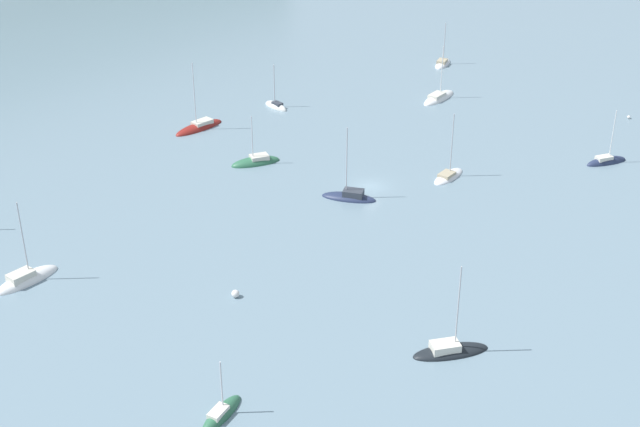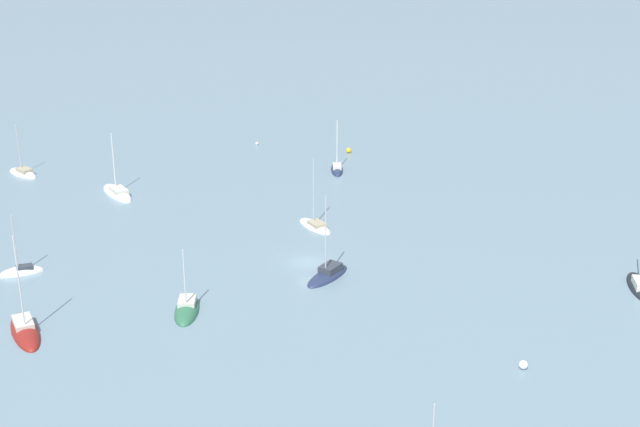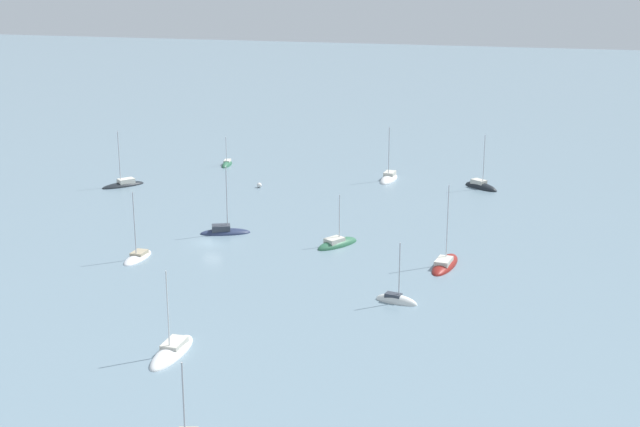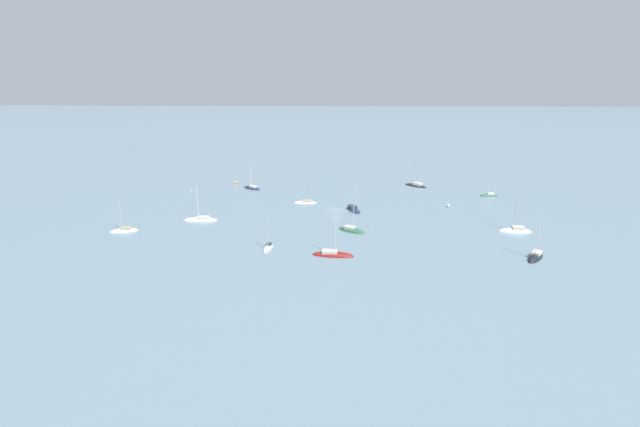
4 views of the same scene
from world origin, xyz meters
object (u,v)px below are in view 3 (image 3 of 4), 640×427
(sailboat_6, at_px, (481,187))
(sailboat_1, at_px, (445,265))
(sailboat_5, at_px, (138,258))
(sailboat_7, at_px, (389,179))
(sailboat_3, at_px, (396,302))
(sailboat_9, at_px, (225,232))
(sailboat_8, at_px, (227,165))
(mooring_buoy_2, at_px, (259,185))
(sailboat_2, at_px, (172,353))
(sailboat_11, at_px, (123,185))
(sailboat_0, at_px, (337,245))

(sailboat_6, bearing_deg, sailboat_1, -53.06)
(sailboat_5, bearing_deg, sailboat_7, 155.72)
(sailboat_3, distance_m, sailboat_9, 34.77)
(sailboat_5, bearing_deg, sailboat_8, -170.69)
(sailboat_8, xyz_separation_m, mooring_buoy_2, (14.88, 11.68, 0.36))
(sailboat_6, bearing_deg, sailboat_2, -69.45)
(sailboat_1, height_order, sailboat_2, sailboat_1)
(sailboat_2, height_order, sailboat_9, sailboat_9)
(sailboat_2, relative_size, sailboat_6, 0.95)
(sailboat_1, relative_size, sailboat_8, 1.79)
(sailboat_5, relative_size, sailboat_7, 0.92)
(sailboat_2, bearing_deg, sailboat_3, 135.81)
(sailboat_3, xyz_separation_m, mooring_buoy_2, (-46.09, -32.56, 0.35))
(sailboat_3, distance_m, sailboat_11, 69.09)
(sailboat_2, relative_size, mooring_buoy_2, 11.44)
(sailboat_9, bearing_deg, sailboat_3, -57.05)
(sailboat_3, bearing_deg, sailboat_9, 156.78)
(sailboat_0, bearing_deg, sailboat_7, 32.08)
(sailboat_5, xyz_separation_m, mooring_buoy_2, (-39.79, 3.08, 0.33))
(sailboat_5, bearing_deg, sailboat_3, 80.33)
(sailboat_3, bearing_deg, sailboat_0, 133.52)
(sailboat_1, bearing_deg, sailboat_6, 6.23)
(sailboat_0, distance_m, sailboat_7, 38.88)
(sailboat_11, bearing_deg, sailboat_8, -170.23)
(sailboat_6, xyz_separation_m, mooring_buoy_2, (9.83, -36.75, 0.31))
(sailboat_6, height_order, sailboat_9, sailboat_9)
(sailboat_7, bearing_deg, sailboat_1, 23.13)
(sailboat_6, xyz_separation_m, sailboat_11, (14.97, -59.83, 0.03))
(sailboat_1, xyz_separation_m, sailboat_7, (-43.46, -15.81, 0.02))
(sailboat_9, height_order, sailboat_11, sailboat_9)
(sailboat_0, xyz_separation_m, sailboat_2, (38.10, -7.28, -0.00))
(sailboat_8, bearing_deg, sailboat_0, 28.20)
(sailboat_0, height_order, sailboat_2, sailboat_2)
(sailboat_6, height_order, sailboat_11, sailboat_11)
(sailboat_9, bearing_deg, sailboat_8, 88.13)
(sailboat_6, distance_m, sailboat_7, 16.41)
(sailboat_8, height_order, sailboat_9, sailboat_9)
(sailboat_1, bearing_deg, mooring_buoy_2, 55.44)
(sailboat_6, height_order, sailboat_8, sailboat_6)
(sailboat_7, bearing_deg, sailboat_6, 87.61)
(sailboat_3, xyz_separation_m, sailboat_9, (-19.69, -28.66, 0.07))
(sailboat_0, xyz_separation_m, sailboat_5, (12.31, -23.89, 0.01))
(sailboat_3, height_order, sailboat_6, sailboat_6)
(sailboat_7, bearing_deg, sailboat_11, -66.03)
(sailboat_0, height_order, sailboat_11, sailboat_11)
(sailboat_5, height_order, sailboat_11, sailboat_11)
(sailboat_5, relative_size, sailboat_11, 0.94)
(sailboat_9, relative_size, sailboat_11, 1.02)
(sailboat_2, distance_m, sailboat_5, 30.67)
(sailboat_1, height_order, sailboat_7, sailboat_1)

